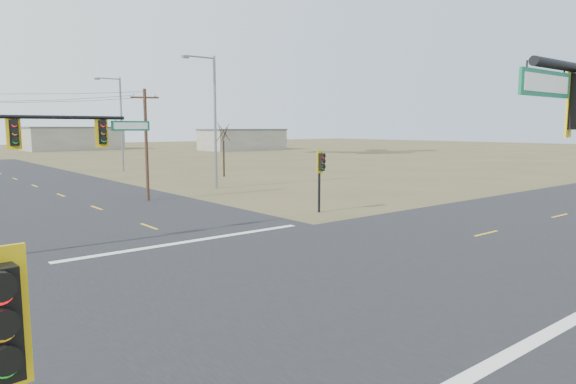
# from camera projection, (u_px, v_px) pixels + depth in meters

# --- Properties ---
(ground) EXTENTS (320.00, 320.00, 0.00)m
(ground) POSITION_uv_depth(u_px,v_px,m) (297.00, 280.00, 17.41)
(ground) COLOR brown
(ground) RESTS_ON ground
(road_ew) EXTENTS (160.00, 14.00, 0.02)m
(road_ew) POSITION_uv_depth(u_px,v_px,m) (297.00, 280.00, 17.41)
(road_ew) COLOR black
(road_ew) RESTS_ON ground
(road_ns) EXTENTS (14.00, 160.00, 0.02)m
(road_ns) POSITION_uv_depth(u_px,v_px,m) (297.00, 280.00, 17.41)
(road_ns) COLOR black
(road_ns) RESTS_ON ground
(stop_bar_near) EXTENTS (12.00, 0.40, 0.01)m
(stop_bar_near) POSITION_uv_depth(u_px,v_px,m) (510.00, 354.00, 11.62)
(stop_bar_near) COLOR silver
(stop_bar_near) RESTS_ON road_ns
(stop_bar_far) EXTENTS (12.00, 0.40, 0.01)m
(stop_bar_far) POSITION_uv_depth(u_px,v_px,m) (191.00, 241.00, 23.19)
(stop_bar_far) COLOR silver
(stop_bar_far) RESTS_ON road_ns
(mast_arm_far) EXTENTS (8.82, 0.55, 6.16)m
(mast_arm_far) POSITION_uv_depth(u_px,v_px,m) (22.00, 144.00, 20.61)
(mast_arm_far) COLOR black
(mast_arm_far) RESTS_ON ground
(pedestal_signal_ne) EXTENTS (0.59, 0.50, 3.78)m
(pedestal_signal_ne) POSITION_uv_depth(u_px,v_px,m) (321.00, 167.00, 30.82)
(pedestal_signal_ne) COLOR black
(pedestal_signal_ne) RESTS_ON ground
(pedestal_signal_sw) EXTENTS (0.58, 0.50, 4.11)m
(pedestal_signal_sw) POSITION_uv_depth(u_px,v_px,m) (1.00, 362.00, 4.65)
(pedestal_signal_sw) COLOR black
(pedestal_signal_sw) RESTS_ON ground
(utility_pole_near) EXTENTS (1.81, 0.82, 7.79)m
(utility_pole_near) POSITION_uv_depth(u_px,v_px,m) (146.00, 142.00, 35.68)
(utility_pole_near) COLOR #472C1E
(utility_pole_near) RESTS_ON ground
(streetlight_a) EXTENTS (3.08, 0.41, 11.00)m
(streetlight_a) POSITION_uv_depth(u_px,v_px,m) (213.00, 115.00, 42.73)
(streetlight_a) COLOR slate
(streetlight_a) RESTS_ON ground
(streetlight_b) EXTENTS (3.02, 0.31, 10.87)m
(streetlight_b) POSITION_uv_depth(u_px,v_px,m) (119.00, 119.00, 59.62)
(streetlight_b) COLOR slate
(streetlight_b) RESTS_ON ground
(bare_tree_c) EXTENTS (2.59, 2.59, 5.99)m
(bare_tree_c) POSITION_uv_depth(u_px,v_px,m) (223.00, 132.00, 53.39)
(bare_tree_c) COLOR black
(bare_tree_c) RESTS_ON ground
(warehouse_mid) EXTENTS (20.00, 12.00, 5.00)m
(warehouse_mid) POSITION_uv_depth(u_px,v_px,m) (72.00, 139.00, 117.52)
(warehouse_mid) COLOR gray
(warehouse_mid) RESTS_ON ground
(warehouse_right) EXTENTS (18.00, 10.00, 4.50)m
(warehouse_right) POSITION_uv_depth(u_px,v_px,m) (242.00, 140.00, 117.00)
(warehouse_right) COLOR gray
(warehouse_right) RESTS_ON ground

